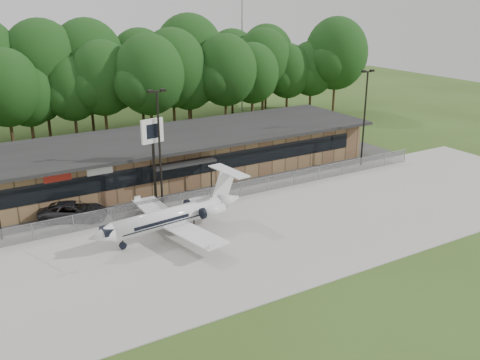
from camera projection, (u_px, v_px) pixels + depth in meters
ground at (331, 273)px, 35.46m from camera, size 160.00×160.00×0.00m
apron at (264, 229)px, 41.93m from camera, size 64.00×18.00×0.08m
parking_lot at (199, 187)px, 51.26m from camera, size 50.00×9.00×0.06m
terminal at (178, 154)px, 54.15m from camera, size 41.00×11.65×4.30m
fence at (221, 193)px, 47.37m from camera, size 46.00×0.04×1.52m
treeline at (117, 78)px, 67.05m from camera, size 72.00×12.00×15.00m
radio_mast at (242, 29)px, 80.93m from camera, size 0.20×0.20×25.00m
light_pole_mid at (159, 140)px, 44.45m from camera, size 1.55×0.30×10.23m
light_pole_right at (365, 111)px, 55.59m from camera, size 1.55×0.30×10.23m
business_jet at (174, 217)px, 40.40m from camera, size 12.91×11.53×4.34m
suv at (73, 211)px, 43.52m from camera, size 6.01×4.71×1.52m
pole_sign at (153, 140)px, 44.47m from camera, size 2.05×0.59×7.80m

